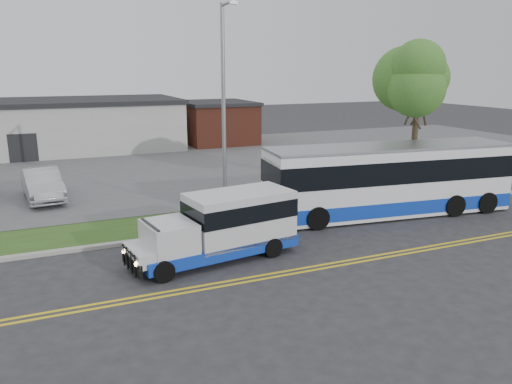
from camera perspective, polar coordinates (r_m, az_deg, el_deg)
name	(u,v)px	position (r m, az deg, el deg)	size (l,w,h in m)	color
ground	(178,247)	(20.15, -8.92, -6.24)	(140.00, 140.00, 0.00)	#28282B
lane_line_north	(207,285)	(16.70, -5.58, -10.50)	(70.00, 0.12, 0.01)	gold
lane_line_south	(210,288)	(16.44, -5.26, -10.91)	(70.00, 0.12, 0.01)	gold
curb	(171,237)	(21.13, -9.67, -5.08)	(80.00, 0.30, 0.15)	#9E9B93
verge	(162,225)	(22.81, -10.74, -3.76)	(80.00, 3.30, 0.10)	#2F4617
parking_lot	(117,168)	(36.32, -15.61, 2.60)	(80.00, 25.00, 0.10)	#4C4C4F
commercial_building	(23,127)	(45.66, -25.06, 6.77)	(25.40, 10.40, 4.35)	#9E9E99
brick_wing	(217,122)	(47.10, -4.47, 7.95)	(6.30, 7.30, 3.90)	brown
tree_east	(419,82)	(28.26, 18.12, 11.90)	(5.20, 5.20, 8.33)	#3D2F21
streetlight_near	(224,107)	(22.46, -3.66, 9.69)	(0.35, 1.53, 9.50)	gray
shuttle_bus	(225,224)	(18.55, -3.58, -3.65)	(6.54, 2.93, 2.43)	#0F35AB
transit_bus	(389,180)	(24.77, 14.94, 1.38)	(12.35, 4.07, 3.36)	white
parked_car_a	(42,184)	(28.68, -23.22, 0.80)	(1.74, 4.98, 1.64)	#A5A8AC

